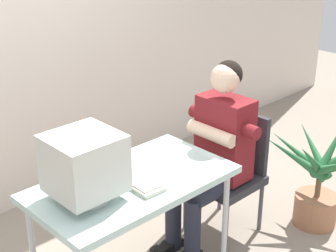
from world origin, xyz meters
name	(u,v)px	position (x,y,z in m)	size (l,w,h in m)	color
wall_back	(38,9)	(0.30, 1.40, 1.50)	(8.00, 0.10, 3.00)	beige
desk	(133,189)	(0.00, 0.00, 0.70)	(1.17, 0.65, 0.76)	#B7B7BC
crt_monitor	(85,164)	(-0.30, 0.02, 0.96)	(0.36, 0.34, 0.37)	silver
keyboard	(130,177)	(-0.01, 0.02, 0.77)	(0.17, 0.48, 0.03)	beige
office_chair	(231,168)	(0.93, 0.03, 0.48)	(0.44, 0.44, 0.87)	#4C4C51
person_seated	(215,150)	(0.74, 0.03, 0.69)	(0.68, 0.56, 1.28)	maroon
potted_plant	(318,182)	(1.42, -0.39, 0.34)	(0.70, 0.84, 0.81)	#9E6647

